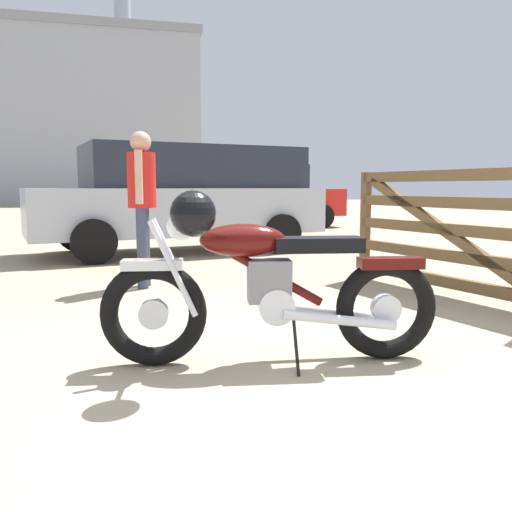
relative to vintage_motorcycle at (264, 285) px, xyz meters
name	(u,v)px	position (x,y,z in m)	size (l,w,h in m)	color
ground_plane	(273,377)	(-0.02, -0.24, -0.49)	(80.00, 80.00, 0.00)	gray
vintage_motorcycle	(264,285)	(0.00, 0.00, 0.00)	(2.07, 0.73, 1.07)	black
timber_gate	(469,227)	(2.36, 1.22, 0.21)	(0.69, 2.51, 1.60)	brown
bystander	(142,193)	(-0.53, 2.78, 0.53)	(0.30, 0.45, 1.66)	#383D51
white_estate_far	(263,196)	(3.15, 10.76, 0.34)	(4.39, 2.34, 1.67)	black
blue_hatchback_right	(183,195)	(0.34, 5.89, 0.45)	(4.94, 2.59, 1.74)	black
industrial_building	(59,121)	(-3.78, 36.22, 5.04)	(18.23, 11.19, 20.60)	#9EA0A8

